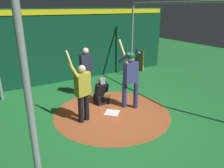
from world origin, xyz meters
The scene contains 10 objects.
ground_plane centered at (0.00, 0.00, 0.00)m, with size 26.26×26.26×0.00m, color #1E6B2D.
dirt_circle centered at (0.00, 0.00, 0.00)m, with size 3.54×3.54×0.01m, color #9E4C28.
home_plate centered at (0.00, 0.00, 0.01)m, with size 0.42×0.42×0.01m, color white.
batter centered at (-0.07, 0.70, 1.11)m, with size 0.68×0.49×2.15m.
catcher centered at (-0.78, 0.07, 0.36)m, with size 0.58×0.40×0.93m.
umpire centered at (-1.64, -0.07, 1.00)m, with size 0.22×0.49×1.78m.
visitor centered at (-0.01, -0.94, 0.95)m, with size 0.55×0.56×2.02m.
back_wall centered at (-3.77, 0.00, 1.53)m, with size 0.23×10.26×3.04m.
cage_frame centered at (0.00, 0.00, 2.27)m, with size 5.84×5.64×3.27m.
bat_rack centered at (-3.52, 3.69, 0.49)m, with size 0.82×0.21×1.05m.
Camera 1 is at (5.22, -3.13, 3.11)m, focal length 35.22 mm.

